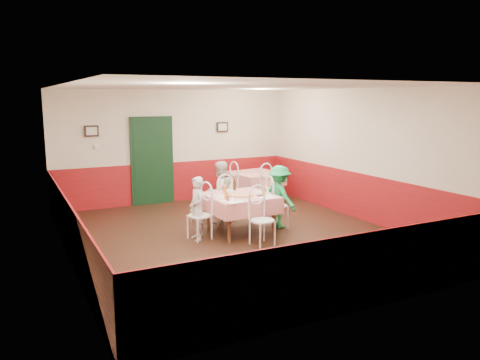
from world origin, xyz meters
name	(u,v)px	position (x,y,z in m)	size (l,w,h in m)	color
floor	(237,237)	(0.00, 0.00, 0.00)	(7.00, 7.00, 0.00)	black
ceiling	(236,87)	(0.00, 0.00, 2.80)	(7.00, 7.00, 0.00)	white
back_wall	(175,146)	(0.00, 3.50, 1.40)	(6.00, 0.10, 2.80)	beige
front_wall	(367,200)	(0.00, -3.50, 1.40)	(6.00, 0.10, 2.80)	beige
left_wall	(65,176)	(-3.00, 0.00, 1.40)	(0.10, 7.00, 2.80)	beige
right_wall	(362,155)	(3.00, 0.00, 1.40)	(0.10, 7.00, 2.80)	beige
wainscot_back	(176,182)	(0.00, 3.48, 0.50)	(6.00, 0.03, 1.00)	maroon
wainscot_front	(363,272)	(0.00, -3.48, 0.50)	(6.00, 0.03, 1.00)	maroon
wainscot_left	(69,231)	(-2.98, 0.00, 0.50)	(0.03, 7.00, 1.00)	maroon
wainscot_right	(360,196)	(2.98, 0.00, 0.50)	(0.03, 7.00, 1.00)	maroon
door	(152,162)	(-0.60, 3.45, 1.05)	(0.96, 0.06, 2.10)	black
picture_left	(92,131)	(-2.00, 3.45, 1.85)	(0.32, 0.03, 0.26)	black
picture_right	(222,127)	(1.30, 3.45, 1.85)	(0.32, 0.03, 0.26)	black
thermostat	(97,146)	(-1.90, 3.45, 1.50)	(0.10, 0.03, 0.10)	white
main_table	(240,214)	(0.17, 0.19, 0.38)	(1.22, 1.22, 0.77)	red
second_table	(255,187)	(1.75, 2.47, 0.38)	(1.12, 1.12, 0.77)	red
chair_left	(199,216)	(-0.68, 0.18, 0.45)	(0.42, 0.42, 0.90)	white
chair_right	(277,206)	(1.02, 0.21, 0.45)	(0.42, 0.42, 0.90)	white
chair_far	(221,202)	(0.15, 1.04, 0.45)	(0.42, 0.42, 0.90)	white
chair_near	(262,221)	(0.19, -0.66, 0.45)	(0.42, 0.42, 0.90)	white
chair_second_a	(228,187)	(1.00, 2.47, 0.45)	(0.42, 0.42, 0.90)	white
chair_second_b	(270,190)	(1.75, 1.72, 0.45)	(0.42, 0.42, 0.90)	white
pizza	(241,195)	(0.16, 0.13, 0.78)	(0.48, 0.48, 0.03)	#B74723
plate_left	(220,197)	(-0.25, 0.17, 0.77)	(0.25, 0.25, 0.01)	white
plate_right	(259,192)	(0.60, 0.21, 0.77)	(0.25, 0.25, 0.01)	white
plate_far	(230,191)	(0.15, 0.59, 0.77)	(0.25, 0.25, 0.01)	white
glass_a	(227,196)	(-0.25, -0.09, 0.83)	(0.07, 0.07, 0.14)	#BF7219
glass_b	(264,192)	(0.56, -0.05, 0.83)	(0.07, 0.07, 0.13)	#BF7219
glass_c	(225,189)	(0.02, 0.57, 0.83)	(0.07, 0.07, 0.14)	#BF7219
beer_bottle	(235,185)	(0.25, 0.59, 0.87)	(0.06, 0.06, 0.23)	#381C0A
shaker_a	(230,199)	(-0.24, -0.21, 0.81)	(0.04, 0.04, 0.09)	silver
shaker_b	(235,199)	(-0.16, -0.27, 0.81)	(0.04, 0.04, 0.09)	silver
shaker_c	(228,199)	(-0.28, -0.20, 0.81)	(0.04, 0.04, 0.09)	#B23319
menu_left	(233,201)	(-0.20, -0.24, 0.76)	(0.30, 0.40, 0.00)	white
menu_right	(266,196)	(0.53, -0.17, 0.76)	(0.30, 0.40, 0.00)	white
wallet	(260,196)	(0.46, -0.09, 0.77)	(0.11, 0.09, 0.02)	black
diner_left	(197,209)	(-0.73, 0.18, 0.59)	(0.43, 0.28, 1.18)	gray
diner_far	(220,192)	(0.15, 1.09, 0.65)	(0.63, 0.49, 1.30)	gray
diner_right	(279,197)	(1.07, 0.21, 0.63)	(0.82, 0.47, 1.27)	gray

